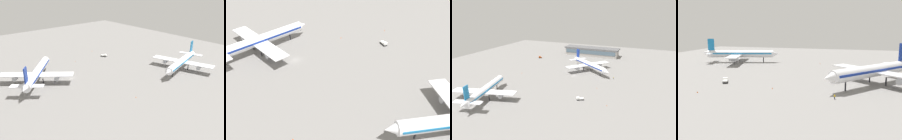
{
  "view_description": "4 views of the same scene",
  "coord_description": "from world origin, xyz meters",
  "views": [
    {
      "loc": [
        124.51,
        -74.66,
        59.98
      ],
      "look_at": [
        12.75,
        21.83,
        3.36
      ],
      "focal_mm": 40.58,
      "sensor_mm": 36.0,
      "label": 1
    },
    {
      "loc": [
        87.02,
        29.54,
        57.54
      ],
      "look_at": [
        13.09,
        21.38,
        5.23
      ],
      "focal_mm": 36.54,
      "sensor_mm": 36.0,
      "label": 2
    },
    {
      "loc": [
        -57.8,
        153.39,
        55.81
      ],
      "look_at": [
        6.43,
        5.91,
        6.02
      ],
      "focal_mm": 33.37,
      "sensor_mm": 36.0,
      "label": 3
    },
    {
      "loc": [
        -110.51,
        -12.16,
        23.87
      ],
      "look_at": [
        0.58,
        18.83,
        2.99
      ],
      "focal_mm": 39.42,
      "sensor_mm": 36.0,
      "label": 4
    }
  ],
  "objects": [
    {
      "name": "ground_crew_worker",
      "position": [
        -31.61,
        -5.39,
        0.85
      ],
      "size": [
        0.51,
        0.53,
        1.67
      ],
      "rotation": [
        0.0,
        0.0,
        5.83
      ],
      "color": "#1E2338",
      "rests_on": "ground"
    },
    {
      "name": "safety_cone_far_side",
      "position": [
        -24.69,
        18.81,
        0.3
      ],
      "size": [
        0.44,
        0.44,
        0.6
      ],
      "primitive_type": "cone",
      "color": "#EA590C",
      "rests_on": "ground"
    },
    {
      "name": "safety_cone_mid_apron",
      "position": [
        44.21,
        10.94,
        0.3
      ],
      "size": [
        0.44,
        0.44,
        0.6
      ],
      "primitive_type": "cone",
      "color": "#EA590C",
      "rests_on": "ground"
    },
    {
      "name": "safety_cone_near_gate",
      "position": [
        -36.95,
        43.06,
        0.3
      ],
      "size": [
        0.44,
        0.44,
        0.6
      ],
      "primitive_type": "cone",
      "color": "#EA590C",
      "rests_on": "ground"
    },
    {
      "name": "airplane_taxiing",
      "position": [
        -7.36,
        -18.54,
        5.92
      ],
      "size": [
        44.42,
        39.25,
        16.29
      ],
      "rotation": [
        0.0,
        0.0,
        2.45
      ],
      "color": "white",
      "rests_on": "ground"
    },
    {
      "name": "pushback_tractor",
      "position": [
        -19.67,
        41.8,
        0.97
      ],
      "size": [
        4.77,
        3.78,
        1.9
      ],
      "rotation": [
        0.0,
        0.0,
        0.5
      ],
      "color": "black",
      "rests_on": "ground"
    },
    {
      "name": "ground",
      "position": [
        0.0,
        0.0,
        0.0
      ],
      "size": [
        288.0,
        288.0,
        0.0
      ],
      "primitive_type": "plane",
      "color": "gray"
    }
  ]
}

